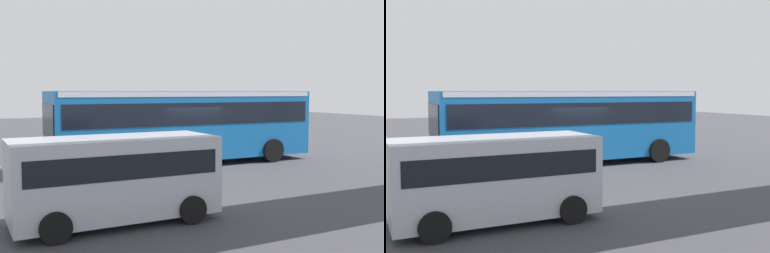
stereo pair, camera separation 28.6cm
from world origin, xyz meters
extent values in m
plane|color=#424247|center=(0.00, 0.00, 0.00)|extent=(80.00, 80.00, 0.00)
cube|color=#196BB7|center=(-0.22, -0.50, 1.72)|extent=(11.50, 2.55, 2.86)
cube|color=black|center=(-0.22, -0.50, 2.23)|extent=(11.04, 2.59, 0.90)
cube|color=white|center=(-0.22, -0.50, 3.03)|extent=(11.27, 2.58, 0.20)
cube|color=black|center=(5.54, -0.50, 2.06)|extent=(0.04, 2.24, 1.20)
cylinder|color=black|center=(3.46, 0.77, 0.52)|extent=(1.04, 0.30, 1.04)
cylinder|color=black|center=(3.46, -1.78, 0.52)|extent=(1.04, 0.30, 1.04)
cylinder|color=black|center=(-3.90, 0.77, 0.52)|extent=(1.04, 0.30, 1.04)
cylinder|color=black|center=(-3.90, -1.78, 0.52)|extent=(1.04, 0.30, 1.04)
cube|color=#B7BCC6|center=(5.26, 6.62, 1.12)|extent=(4.80, 1.95, 1.86)
cube|color=black|center=(5.26, 6.62, 1.48)|extent=(4.42, 1.98, 0.56)
cylinder|color=black|center=(6.84, 7.60, 0.34)|extent=(0.68, 0.22, 0.68)
cylinder|color=black|center=(6.84, 5.65, 0.34)|extent=(0.68, 0.22, 0.68)
cylinder|color=black|center=(3.68, 7.60, 0.34)|extent=(0.68, 0.22, 0.68)
cylinder|color=black|center=(3.68, 5.65, 0.34)|extent=(0.68, 0.22, 0.68)
cylinder|color=#2D2D38|center=(-5.58, -4.01, 0.42)|extent=(0.32, 0.32, 0.85)
cylinder|color=navy|center=(-5.58, -4.01, 1.20)|extent=(0.38, 0.38, 0.70)
sphere|color=tan|center=(-5.58, -4.01, 1.68)|extent=(0.22, 0.22, 0.22)
cube|color=silver|center=(-8.00, -3.38, 0.00)|extent=(2.00, 0.20, 0.01)
cube|color=silver|center=(-4.00, -3.38, 0.00)|extent=(2.00, 0.20, 0.01)
cube|color=silver|center=(0.00, -3.38, 0.00)|extent=(2.00, 0.20, 0.01)
cube|color=silver|center=(4.00, -3.38, 0.00)|extent=(2.00, 0.20, 0.01)
camera|label=1|loc=(8.57, 17.03, 3.14)|focal=42.66mm
camera|label=2|loc=(8.31, 17.16, 3.14)|focal=42.66mm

